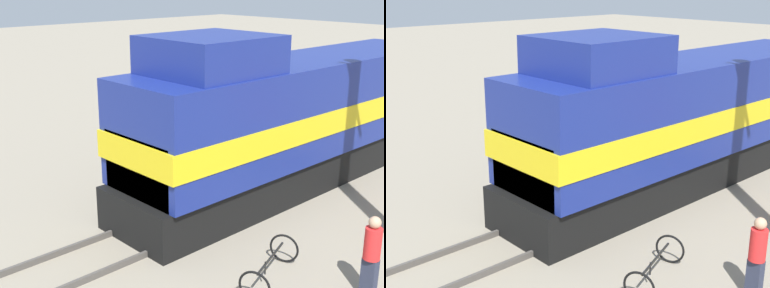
% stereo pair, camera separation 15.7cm
% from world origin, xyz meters
% --- Properties ---
extents(ground_plane, '(120.00, 120.00, 0.00)m').
position_xyz_m(ground_plane, '(0.00, 0.00, 0.00)').
color(ground_plane, gray).
extents(rail_near, '(0.08, 42.71, 0.15)m').
position_xyz_m(rail_near, '(-0.72, 0.00, 0.07)').
color(rail_near, '#4C4742').
rests_on(rail_near, ground_plane).
extents(rail_far, '(0.08, 42.71, 0.15)m').
position_xyz_m(rail_far, '(0.72, 0.00, 0.07)').
color(rail_far, '#4C4742').
rests_on(rail_far, ground_plane).
extents(locomotive, '(2.92, 13.71, 4.87)m').
position_xyz_m(locomotive, '(0.00, 1.86, 2.11)').
color(locomotive, black).
rests_on(locomotive, ground_plane).
extents(person_bystander, '(0.34, 0.34, 1.77)m').
position_xyz_m(person_bystander, '(5.05, -2.27, 0.96)').
color(person_bystander, '#2D3347').
rests_on(person_bystander, ground_plane).
extents(bicycle_spare, '(1.25, 1.97, 0.69)m').
position_xyz_m(bicycle_spare, '(3.33, -3.30, 0.35)').
color(bicycle_spare, black).
rests_on(bicycle_spare, ground_plane).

